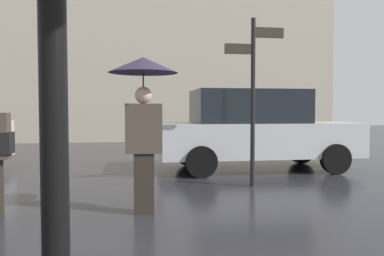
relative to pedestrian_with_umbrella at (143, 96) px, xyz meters
The scene contains 3 objects.
pedestrian_with_umbrella is the anchor object (origin of this frame).
parked_car_left 4.35m from the pedestrian_with_umbrella, 52.22° to the left, with size 4.52×1.89×1.83m.
street_signpost 2.54m from the pedestrian_with_umbrella, 37.64° to the left, with size 1.08×0.08×3.01m.
Camera 1 is at (0.26, -2.16, 1.37)m, focal length 36.14 mm.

